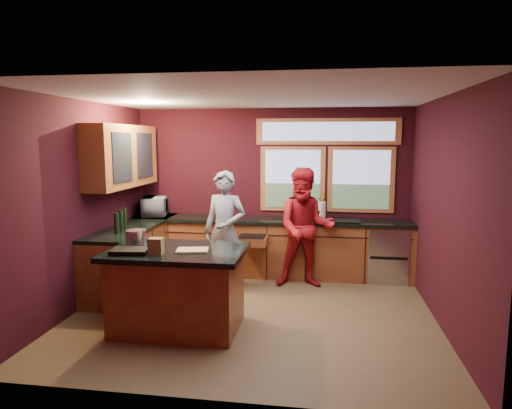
% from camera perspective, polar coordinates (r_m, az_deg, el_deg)
% --- Properties ---
extents(floor, '(4.50, 4.50, 0.00)m').
position_cam_1_polar(floor, '(5.97, -0.36, -13.38)').
color(floor, brown).
rests_on(floor, ground).
extents(room_shell, '(4.52, 4.02, 2.71)m').
position_cam_1_polar(room_shell, '(6.01, -5.55, 4.35)').
color(room_shell, black).
rests_on(room_shell, ground).
extents(back_counter, '(4.50, 0.64, 0.93)m').
position_cam_1_polar(back_counter, '(7.42, 3.18, -5.34)').
color(back_counter, '#592115').
rests_on(back_counter, floor).
extents(left_counter, '(0.64, 2.30, 0.93)m').
position_cam_1_polar(left_counter, '(7.14, -15.01, -6.13)').
color(left_counter, '#592115').
rests_on(left_counter, floor).
extents(island, '(1.55, 1.05, 0.95)m').
position_cam_1_polar(island, '(5.44, -9.76, -10.33)').
color(island, '#592115').
rests_on(island, floor).
extents(person_grey, '(0.72, 0.55, 1.75)m').
position_cam_1_polar(person_grey, '(6.63, -3.90, -3.34)').
color(person_grey, slate).
rests_on(person_grey, floor).
extents(person_red, '(0.92, 0.74, 1.79)m').
position_cam_1_polar(person_red, '(6.81, 6.18, -2.91)').
color(person_red, '#A41318').
rests_on(person_red, floor).
extents(microwave, '(0.51, 0.65, 0.32)m').
position_cam_1_polar(microwave, '(7.79, -12.50, -0.22)').
color(microwave, '#999999').
rests_on(microwave, left_counter).
extents(potted_plant, '(0.32, 0.28, 0.36)m').
position_cam_1_polar(potted_plant, '(7.32, 7.85, -0.45)').
color(potted_plant, '#999999').
rests_on(potted_plant, back_counter).
extents(paper_towel, '(0.12, 0.12, 0.28)m').
position_cam_1_polar(paper_towel, '(7.28, 8.23, -0.82)').
color(paper_towel, white).
rests_on(paper_towel, back_counter).
extents(cutting_board, '(0.39, 0.31, 0.02)m').
position_cam_1_polar(cutting_board, '(5.20, -7.96, -5.68)').
color(cutting_board, tan).
rests_on(cutting_board, island).
extents(stock_pot, '(0.24, 0.24, 0.18)m').
position_cam_1_polar(stock_pot, '(5.62, -14.77, -4.00)').
color(stock_pot, silver).
rests_on(stock_pot, island).
extents(paper_bag, '(0.16, 0.13, 0.18)m').
position_cam_1_polar(paper_bag, '(5.11, -12.39, -5.12)').
color(paper_bag, brown).
rests_on(paper_bag, island).
extents(black_tray, '(0.43, 0.33, 0.05)m').
position_cam_1_polar(black_tray, '(5.24, -15.46, -5.63)').
color(black_tray, black).
rests_on(black_tray, island).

